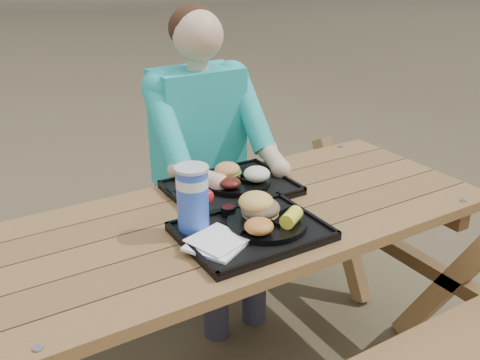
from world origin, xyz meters
TOP-DOWN VIEW (x-y plane):
  - picnic_table at (0.00, 0.00)m, footprint 1.80×1.49m
  - tray_near at (-0.04, -0.14)m, footprint 0.45×0.35m
  - tray_far at (0.07, 0.18)m, footprint 0.45×0.35m
  - plate_near at (0.01, -0.15)m, footprint 0.26×0.26m
  - plate_far at (0.10, 0.19)m, footprint 0.26×0.26m
  - napkin_stack at (-0.19, -0.17)m, footprint 0.21×0.21m
  - soda_cup at (-0.20, -0.04)m, footprint 0.10×0.10m
  - condiment_bbq at (-0.06, -0.01)m, footprint 0.05×0.05m
  - condiment_mustard at (0.00, -0.03)m, footprint 0.04×0.04m
  - sandwich at (0.01, -0.11)m, footprint 0.12×0.12m
  - mac_cheese at (-0.05, -0.20)m, footprint 0.09×0.09m
  - corn_cob at (0.06, -0.21)m, footprint 0.11×0.11m
  - cutlery_far at (-0.11, 0.20)m, footprint 0.09×0.16m
  - burger at (0.08, 0.22)m, footprint 0.10×0.10m
  - baked_beans at (0.04, 0.14)m, footprint 0.08×0.08m
  - potato_salad at (0.16, 0.14)m, footprint 0.10×0.10m
  - diner at (0.15, 0.59)m, footprint 0.48×0.84m

SIDE VIEW (x-z plane):
  - picnic_table at x=0.00m, z-range 0.00..0.75m
  - diner at x=0.15m, z-range 0.00..1.28m
  - tray_near at x=-0.04m, z-range 0.75..0.77m
  - tray_far at x=0.07m, z-range 0.75..0.77m
  - cutlery_far at x=-0.11m, z-range 0.77..0.78m
  - napkin_stack at x=-0.19m, z-range 0.77..0.79m
  - plate_near at x=0.01m, z-range 0.77..0.79m
  - plate_far at x=0.10m, z-range 0.77..0.79m
  - condiment_mustard at x=0.00m, z-range 0.77..0.80m
  - condiment_bbq at x=-0.06m, z-range 0.77..0.80m
  - baked_beans at x=0.04m, z-range 0.79..0.83m
  - mac_cheese at x=-0.05m, z-range 0.79..0.84m
  - corn_cob at x=0.06m, z-range 0.79..0.84m
  - potato_salad at x=0.16m, z-range 0.79..0.85m
  - burger at x=0.08m, z-range 0.79..0.88m
  - sandwich at x=0.01m, z-range 0.79..0.92m
  - soda_cup at x=-0.20m, z-range 0.77..0.97m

